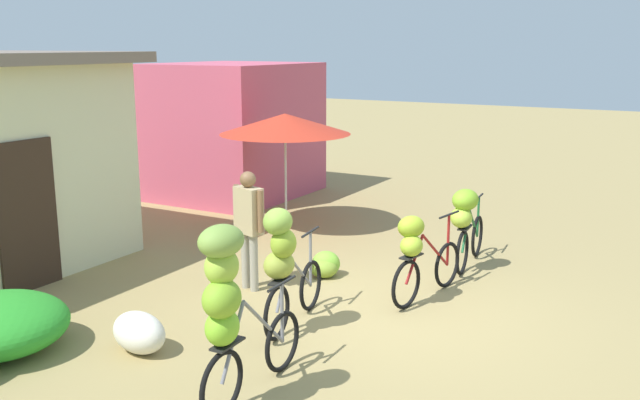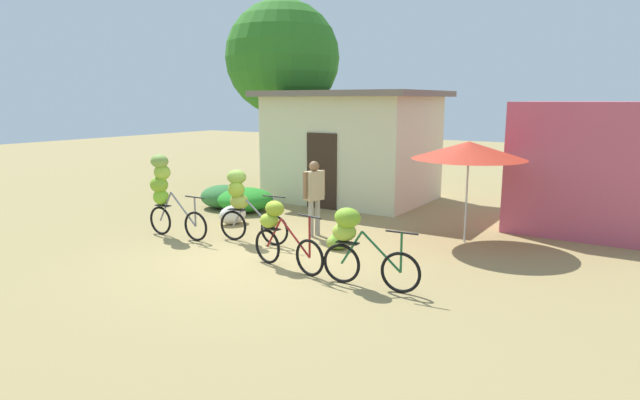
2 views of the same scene
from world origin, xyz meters
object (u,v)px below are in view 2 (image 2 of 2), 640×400
(market_umbrella, at_px, (469,150))
(bicycle_by_shop, at_px, (355,238))
(shop_pink, at_px, (593,167))
(building_low, at_px, (353,145))
(bicycle_center_loaded, at_px, (279,229))
(bicycle_leftmost, at_px, (164,188))
(banana_pile_on_ground, at_px, (338,241))
(tree_behind_building, at_px, (283,59))
(bicycle_near_pile, at_px, (242,200))
(produce_sack, at_px, (233,215))
(person_vendor, at_px, (314,191))

(market_umbrella, height_order, bicycle_by_shop, market_umbrella)
(shop_pink, bearing_deg, building_low, 176.58)
(bicycle_center_loaded, bearing_deg, shop_pink, 54.85)
(building_low, xyz_separation_m, shop_pink, (6.27, -0.37, -0.16))
(shop_pink, bearing_deg, bicycle_center_loaded, -125.15)
(building_low, xyz_separation_m, market_umbrella, (4.28, -2.96, 0.30))
(bicycle_leftmost, bearing_deg, banana_pile_on_ground, 16.39)
(building_low, distance_m, bicycle_leftmost, 6.04)
(tree_behind_building, bearing_deg, market_umbrella, -28.02)
(market_umbrella, height_order, banana_pile_on_ground, market_umbrella)
(bicycle_leftmost, relative_size, bicycle_near_pile, 1.09)
(bicycle_near_pile, bearing_deg, shop_pink, 40.58)
(banana_pile_on_ground, bearing_deg, shop_pink, 48.69)
(produce_sack, bearing_deg, bicycle_leftmost, -106.97)
(bicycle_near_pile, xyz_separation_m, banana_pile_on_ground, (1.93, 0.55, -0.70))
(shop_pink, xyz_separation_m, market_umbrella, (-1.99, -2.59, 0.46))
(tree_behind_building, height_order, bicycle_near_pile, tree_behind_building)
(tree_behind_building, xyz_separation_m, banana_pile_on_ground, (5.59, -5.84, -4.01))
(market_umbrella, height_order, produce_sack, market_umbrella)
(building_low, relative_size, produce_sack, 6.72)
(bicycle_by_shop, relative_size, person_vendor, 1.01)
(bicycle_center_loaded, height_order, bicycle_by_shop, bicycle_by_shop)
(market_umbrella, xyz_separation_m, bicycle_near_pile, (-3.84, -2.40, -1.01))
(bicycle_leftmost, height_order, bicycle_by_shop, bicycle_leftmost)
(tree_behind_building, xyz_separation_m, produce_sack, (2.44, -5.34, -3.95))
(tree_behind_building, height_order, market_umbrella, tree_behind_building)
(building_low, bearing_deg, bicycle_near_pile, -85.30)
(shop_pink, height_order, person_vendor, shop_pink)
(shop_pink, distance_m, market_umbrella, 3.30)
(bicycle_by_shop, distance_m, produce_sack, 4.91)
(bicycle_center_loaded, bearing_deg, building_low, 108.27)
(shop_pink, relative_size, tree_behind_building, 0.53)
(bicycle_by_shop, bearing_deg, building_low, 119.45)
(bicycle_leftmost, bearing_deg, market_umbrella, 27.80)
(market_umbrella, relative_size, produce_sack, 3.22)
(tree_behind_building, relative_size, bicycle_near_pile, 3.82)
(building_low, distance_m, market_umbrella, 5.21)
(shop_pink, distance_m, bicycle_near_pile, 7.69)
(building_low, xyz_separation_m, person_vendor, (1.42, -4.20, -0.59))
(bicycle_leftmost, relative_size, bicycle_by_shop, 1.07)
(shop_pink, height_order, banana_pile_on_ground, shop_pink)
(bicycle_by_shop, bearing_deg, person_vendor, 134.72)
(bicycle_leftmost, relative_size, bicycle_center_loaded, 1.06)
(market_umbrella, xyz_separation_m, person_vendor, (-2.86, -1.23, -0.90))
(bicycle_leftmost, relative_size, banana_pile_on_ground, 3.30)
(shop_pink, xyz_separation_m, tree_behind_building, (-9.49, 1.40, 2.76))
(bicycle_near_pile, height_order, bicycle_by_shop, bicycle_near_pile)
(bicycle_center_loaded, bearing_deg, bicycle_by_shop, -3.93)
(market_umbrella, bearing_deg, building_low, 145.30)
(banana_pile_on_ground, bearing_deg, bicycle_near_pile, -164.00)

